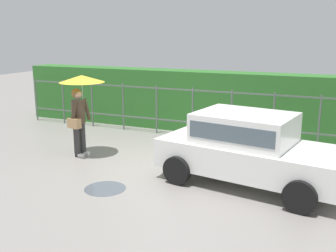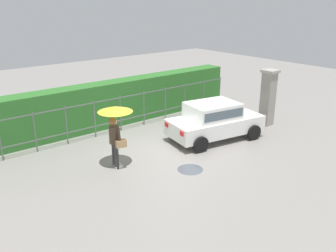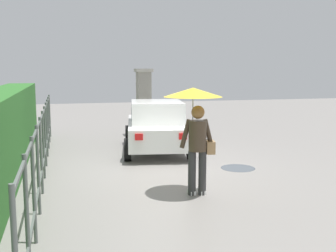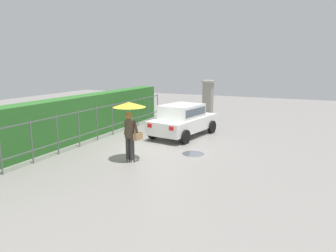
{
  "view_description": "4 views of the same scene",
  "coord_description": "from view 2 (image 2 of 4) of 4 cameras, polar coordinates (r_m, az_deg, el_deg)",
  "views": [
    {
      "loc": [
        3.46,
        -8.12,
        3.06
      ],
      "look_at": [
        -0.08,
        0.06,
        0.96
      ],
      "focal_mm": 42.25,
      "sensor_mm": 36.0,
      "label": 1
    },
    {
      "loc": [
        -7.92,
        -9.62,
        5.27
      ],
      "look_at": [
        -0.23,
        -0.09,
        0.94
      ],
      "focal_mm": 38.9,
      "sensor_mm": 36.0,
      "label": 2
    },
    {
      "loc": [
        -9.72,
        2.36,
        2.39
      ],
      "look_at": [
        -0.44,
        -0.07,
        1.07
      ],
      "focal_mm": 43.93,
      "sensor_mm": 36.0,
      "label": 3
    },
    {
      "loc": [
        -11.4,
        -5.63,
        3.38
      ],
      "look_at": [
        -0.07,
        -0.46,
        0.84
      ],
      "focal_mm": 33.7,
      "sensor_mm": 36.0,
      "label": 4
    }
  ],
  "objects": [
    {
      "name": "ground_plane",
      "position": [
        13.53,
        0.52,
        -3.44
      ],
      "size": [
        40.0,
        40.0,
        0.0
      ],
      "primitive_type": "plane",
      "color": "gray"
    },
    {
      "name": "car",
      "position": [
        14.22,
        7.23,
        1.03
      ],
      "size": [
        3.93,
        2.35,
        1.48
      ],
      "rotation": [
        0.0,
        0.0,
        -0.17
      ],
      "color": "white",
      "rests_on": "ground"
    },
    {
      "name": "pedestrian",
      "position": [
        11.62,
        -8.29,
        0.65
      ],
      "size": [
        1.12,
        1.12,
        2.05
      ],
      "rotation": [
        0.0,
        0.0,
        -0.19
      ],
      "color": "#333333",
      "rests_on": "ground"
    },
    {
      "name": "gate_pillar",
      "position": [
        16.21,
        15.4,
        4.4
      ],
      "size": [
        0.6,
        0.6,
        2.42
      ],
      "color": "gray",
      "rests_on": "ground"
    },
    {
      "name": "fence_section",
      "position": [
        15.12,
        -7.48,
        2.23
      ],
      "size": [
        11.87,
        0.05,
        1.5
      ],
      "color": "#59605B",
      "rests_on": "ground"
    },
    {
      "name": "hedge_row",
      "position": [
        15.86,
        -9.28,
        3.42
      ],
      "size": [
        12.82,
        0.9,
        1.9
      ],
      "primitive_type": "cube",
      "color": "#2D6B28",
      "rests_on": "ground"
    },
    {
      "name": "puddle_near",
      "position": [
        11.91,
        3.48,
        -6.81
      ],
      "size": [
        0.84,
        0.84,
        0.0
      ],
      "primitive_type": "cylinder",
      "color": "#4C545B",
      "rests_on": "ground"
    }
  ]
}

